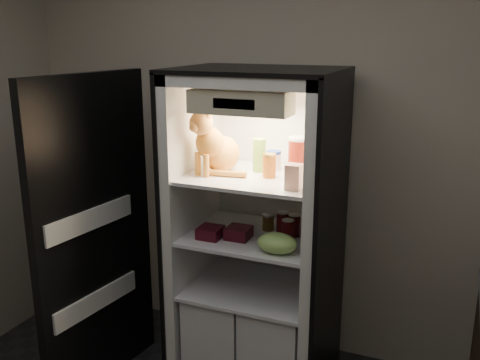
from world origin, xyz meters
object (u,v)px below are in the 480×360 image
object	(u,v)px
tabby_cat	(216,147)
pepper_jar	(299,156)
soda_can_c	(288,231)
berry_box_left	(210,232)
mayo_tub	(274,161)
grape_bag	(277,243)
refrigerator	(258,254)
condiment_jar	(268,222)
soda_can_a	(283,223)
parmesan_shaker	(259,155)
berry_box_right	(239,233)
soda_can_b	(294,225)
salsa_jar	(269,165)
cream_carton	(294,177)

from	to	relation	value
tabby_cat	pepper_jar	distance (m)	0.47
soda_can_c	berry_box_left	xyz separation A→B (m)	(-0.42, -0.11, -0.03)
mayo_tub	pepper_jar	size ratio (longest dim) A/B	0.53
pepper_jar	grape_bag	xyz separation A→B (m)	(-0.02, -0.31, -0.40)
grape_bag	refrigerator	bearing A→B (deg)	127.14
condiment_jar	grape_bag	xyz separation A→B (m)	(0.16, -0.30, 0.00)
berry_box_left	grape_bag	bearing A→B (deg)	-7.91
mayo_tub	soda_can_a	world-z (taller)	mayo_tub
parmesan_shaker	berry_box_right	bearing A→B (deg)	-105.57
tabby_cat	berry_box_right	distance (m)	0.50
soda_can_b	salsa_jar	bearing A→B (deg)	-150.75
refrigerator	pepper_jar	bearing A→B (deg)	10.08
parmesan_shaker	soda_can_c	size ratio (longest dim) A/B	1.49
berry_box_right	salsa_jar	bearing A→B (deg)	29.96
tabby_cat	soda_can_a	bearing A→B (deg)	32.12
soda_can_a	berry_box_right	distance (m)	0.26
grape_bag	berry_box_right	distance (m)	0.29
soda_can_c	salsa_jar	bearing A→B (deg)	167.86
pepper_jar	berry_box_right	size ratio (longest dim) A/B	1.62
soda_can_b	berry_box_right	xyz separation A→B (m)	(-0.28, -0.16, -0.03)
salsa_jar	soda_can_b	xyz separation A→B (m)	(0.13, 0.07, -0.35)
tabby_cat	salsa_jar	world-z (taller)	tabby_cat
soda_can_a	grape_bag	xyz separation A→B (m)	(0.06, -0.28, -0.01)
mayo_tub	berry_box_right	bearing A→B (deg)	-116.06
berry_box_left	soda_can_c	bearing A→B (deg)	14.95
berry_box_left	soda_can_b	bearing A→B (deg)	26.32
salsa_jar	condiment_jar	bearing A→B (deg)	109.74
cream_carton	condiment_jar	bearing A→B (deg)	129.26
berry_box_left	condiment_jar	bearing A→B (deg)	43.48
parmesan_shaker	pepper_jar	xyz separation A→B (m)	(0.23, 0.02, 0.01)
refrigerator	soda_can_c	bearing A→B (deg)	-26.09
mayo_tub	pepper_jar	world-z (taller)	pepper_jar
soda_can_b	condiment_jar	distance (m)	0.17
parmesan_shaker	berry_box_right	world-z (taller)	parmesan_shaker
refrigerator	berry_box_left	bearing A→B (deg)	-134.15
pepper_jar	soda_can_c	world-z (taller)	pepper_jar
grape_bag	berry_box_left	distance (m)	0.42
pepper_jar	berry_box_left	distance (m)	0.66
tabby_cat	soda_can_a	xyz separation A→B (m)	(0.37, 0.10, -0.43)
berry_box_left	tabby_cat	bearing A→B (deg)	98.85
soda_can_b	refrigerator	bearing A→B (deg)	178.85
berry_box_right	soda_can_a	bearing A→B (deg)	39.01
pepper_jar	berry_box_right	world-z (taller)	pepper_jar
mayo_tub	soda_can_a	size ratio (longest dim) A/B	0.88
pepper_jar	cream_carton	world-z (taller)	pepper_jar
tabby_cat	cream_carton	distance (m)	0.54
soda_can_a	grape_bag	bearing A→B (deg)	-77.60
condiment_jar	cream_carton	bearing A→B (deg)	-50.74
refrigerator	condiment_jar	world-z (taller)	refrigerator
refrigerator	salsa_jar	size ratio (longest dim) A/B	14.34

